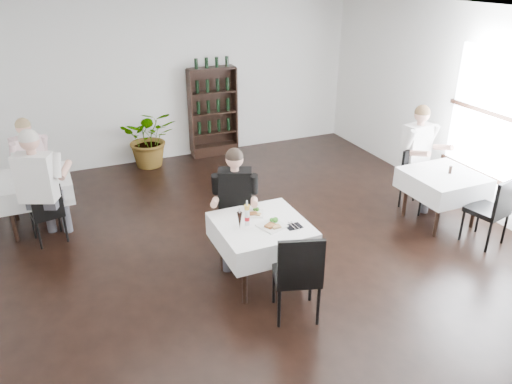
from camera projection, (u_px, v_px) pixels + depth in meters
The scene contains 23 objects.
room_shell at pixel (286, 161), 5.59m from camera, with size 9.00×9.00×9.00m.
wine_shelf at pixel (213, 113), 9.66m from camera, with size 0.90×0.28×1.75m.
main_table at pixel (261, 234), 5.85m from camera, with size 1.03×1.03×0.77m.
left_table at pixel (35, 187), 7.06m from camera, with size 0.98×0.98×0.77m.
right_table at pixel (443, 183), 7.18m from camera, with size 0.98×0.98×0.77m.
potted_tree at pixel (150, 138), 9.23m from camera, with size 0.99×0.86×1.10m, color #23521C.
main_chair_far at pixel (237, 213), 6.57m from camera, with size 0.54×0.54×0.89m.
main_chair_near at pixel (298, 272), 5.18m from camera, with size 0.60×0.61×1.05m.
left_chair_far at pixel (32, 174), 7.68m from camera, with size 0.54×0.54×0.96m.
left_chair_near at pixel (47, 210), 6.68m from camera, with size 0.47×0.47×0.88m.
right_chair_far at pixel (416, 175), 7.68m from camera, with size 0.52×0.52×0.93m.
right_chair_near at pixel (494, 207), 6.61m from camera, with size 0.54×0.54×0.99m.
diner_main at pixel (235, 198), 6.17m from camera, with size 0.66×0.70×1.49m.
diner_left_far at pixel (32, 159), 7.38m from camera, with size 0.66×0.70×1.48m.
diner_left_near at pixel (40, 179), 6.47m from camera, with size 0.74×0.78×1.66m.
diner_right_far at pixel (421, 149), 7.62m from camera, with size 0.64×0.66×1.59m.
plate_far at pixel (255, 213), 5.98m from camera, with size 0.28×0.28×0.07m.
plate_near at pixel (272, 225), 5.70m from camera, with size 0.35×0.35×0.09m.
pilsner_dark at pixel (240, 220), 5.62m from camera, with size 0.06×0.06×0.26m.
pilsner_lager at pixel (247, 215), 5.71m from camera, with size 0.07×0.07×0.30m.
coke_bottle at pixel (247, 217), 5.71m from camera, with size 0.06×0.06×0.24m.
napkin_cutlery at pixel (294, 226), 5.70m from camera, with size 0.18×0.20×0.02m.
pepper_mill at pixel (450, 170), 7.10m from camera, with size 0.05×0.05×0.11m, color black.
Camera 1 is at (-2.39, -4.64, 3.54)m, focal length 35.00 mm.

